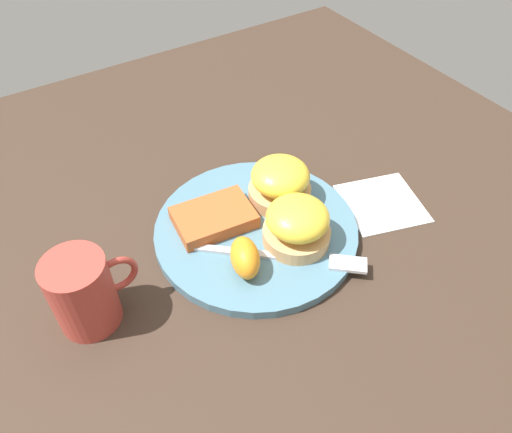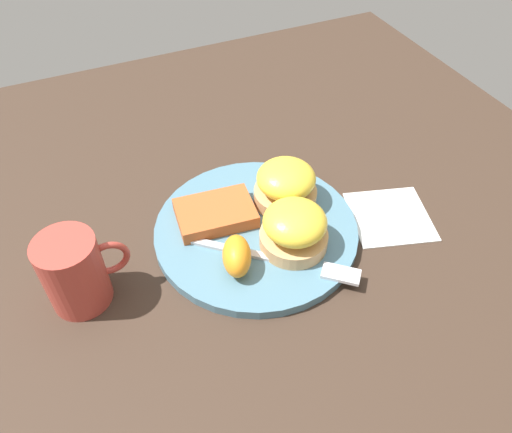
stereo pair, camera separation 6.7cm
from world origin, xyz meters
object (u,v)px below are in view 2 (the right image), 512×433
Objects in this scene: sandwich_benedict_left at (294,228)px; orange_wedge at (237,256)px; fork at (282,261)px; cup at (75,272)px; sandwich_benedict_right at (286,185)px; hashbrown_patty at (216,213)px.

sandwich_benedict_left is 0.08m from orange_wedge.
fork is 0.25m from cup.
sandwich_benedict_left is 0.27m from cup.
sandwich_benedict_left is 0.08m from sandwich_benedict_right.
sandwich_benedict_left is at bearing -48.82° from hashbrown_patty.
cup is at bearing 166.06° from fork.
hashbrown_patty is (-0.08, 0.09, -0.02)m from sandwich_benedict_left.
sandwich_benedict_left and sandwich_benedict_right have the same top height.
orange_wedge is at bearing -176.31° from sandwich_benedict_left.
sandwich_benedict_right is (0.03, 0.08, 0.00)m from sandwich_benedict_left.
orange_wedge is at bearing -142.42° from sandwich_benedict_right.
sandwich_benedict_left is 1.00× the size of sandwich_benedict_right.
orange_wedge is 0.19m from cup.
sandwich_benedict_left is 1.49× the size of orange_wedge.
sandwich_benedict_right is 0.11m from hashbrown_patty.
fork is (0.06, -0.02, -0.02)m from orange_wedge.
hashbrown_patty is 0.20m from cup.
sandwich_benedict_right is 0.12m from fork.
sandwich_benedict_right reaches higher than fork.
cup is at bearing 171.73° from sandwich_benedict_left.
sandwich_benedict_right is 0.30m from cup.
orange_wedge is 0.06m from fork.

